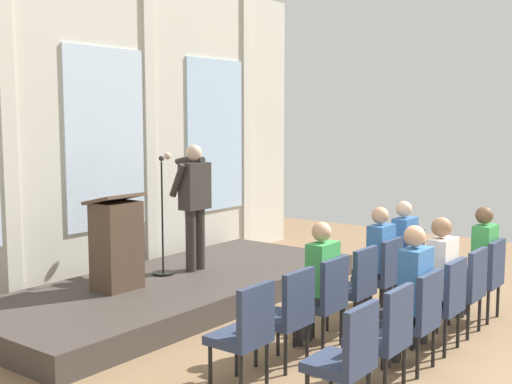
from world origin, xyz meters
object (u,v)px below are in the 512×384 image
Objects in this scene: chair_r0_c3 at (356,284)px; audience_r0_c4 at (377,256)px; chair_r1_c0 at (348,355)px; chair_r1_c3 at (444,299)px; chair_r0_c4 at (383,272)px; chair_r0_c1 at (289,312)px; chair_r0_c2 at (325,297)px; audience_r0_c2 at (318,277)px; chair_r1_c4 at (466,286)px; chair_r1_c1 at (386,333)px; audience_r0_c5 at (400,247)px; audience_r1_c2 at (410,290)px; audience_r1_c3 at (437,277)px; chair_r1_c5 at (486,274)px; chair_r0_c5 at (406,263)px; audience_r1_c5 at (480,257)px; lectern at (117,243)px; mic_stand at (163,249)px; chair_r0_c0 at (246,329)px; speaker at (194,198)px.

audience_r0_c4 is (0.65, 0.08, 0.19)m from chair_r0_c3.
chair_r1_c3 is (1.94, 0.00, 0.00)m from chair_r1_c0.
chair_r0_c1 is at bearing 180.00° from chair_r0_c4.
audience_r0_c2 is at bearing 90.00° from chair_r0_c2.
chair_r1_c1 is at bearing 180.00° from chair_r1_c4.
chair_r0_c2 and chair_r0_c3 have the same top height.
audience_r0_c5 is at bearing 7.21° from chair_r0_c4.
chair_r0_c3 is at bearing 54.61° from audience_r1_c2.
chair_r1_c4 is (0.65, -0.08, -0.22)m from audience_r1_c3.
chair_r0_c4 is 0.99m from chair_r1_c4.
audience_r1_c2 reaches higher than chair_r1_c4.
audience_r0_c5 is (2.59, 0.08, 0.19)m from chair_r0_c1.
audience_r0_c5 reaches higher than chair_r1_c5.
audience_r0_c2 reaches higher than chair_r0_c5.
chair_r1_c3 is 1.00× the size of chair_r1_c5.
chair_r0_c4 is 1.13m from audience_r1_c5.
audience_r1_c2 is at bearing 177.66° from chair_r1_c5.
audience_r1_c5 is at bearing -55.37° from lectern.
lectern is 2.62m from chair_r0_c1.
audience_r1_c3 reaches higher than audience_r1_c5.
chair_r1_c1 is (-2.59, -1.07, -0.19)m from audience_r0_c5.
chair_r0_c3 and chair_r1_c3 have the same top height.
lectern is at bearing 124.33° from chair_r0_c4.
chair_r1_c3 is 1.00× the size of chair_r1_c4.
chair_r1_c0 is (-2.59, -0.99, 0.00)m from chair_r0_c4.
chair_r0_c5 is 0.71× the size of audience_r1_c5.
audience_r0_c4 is 2.23m from chair_r1_c1.
mic_stand reaches higher than audience_r1_c5.
chair_r1_c1 is 0.69m from audience_r1_c2.
chair_r0_c4 is 2.18m from chair_r1_c1.
chair_r1_c0 is 0.69× the size of audience_r1_c2.
chair_r0_c5 is at bearing 20.93° from chair_r1_c1.
audience_r0_c4 is at bearing 22.50° from chair_r1_c0.
audience_r0_c5 reaches higher than chair_r0_c0.
speaker reaches higher than chair_r1_c1.
lectern is 1.23× the size of chair_r0_c4.
audience_r1_c3 is 0.69m from chair_r1_c4.
chair_r1_c3 is at bearing 0.00° from chair_r1_c0.
chair_r1_c5 is at bearing -17.02° from chair_r0_c0.
mic_stand is 3.62m from audience_r1_c2.
audience_r1_c2 is at bearing -179.94° from audience_r1_c5.
chair_r0_c5 and chair_r1_c4 have the same top height.
chair_r0_c3 is 0.72× the size of audience_r0_c4.
chair_r1_c5 is at bearing -72.14° from speaker.
chair_r0_c5 is at bearing 17.02° from chair_r1_c0.
chair_r1_c3 is (1.13, -3.59, -0.31)m from lectern.
audience_r0_c2 is (0.65, 0.08, 0.19)m from chair_r0_c1.
chair_r0_c1 is 0.68m from audience_r0_c2.
chair_r0_c0 is at bearing 90.00° from chair_r1_c0.
mic_stand is 1.65× the size of chair_r0_c5.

